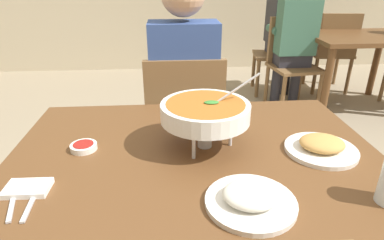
{
  "coord_description": "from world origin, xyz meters",
  "views": [
    {
      "loc": [
        -0.08,
        -0.95,
        1.3
      ],
      "look_at": [
        0.0,
        0.15,
        0.79
      ],
      "focal_mm": 30.41,
      "sensor_mm": 36.0,
      "label": 1
    }
  ],
  "objects": [
    {
      "name": "dining_table_far",
      "position": [
        1.79,
        2.1,
        0.61
      ],
      "size": [
        1.0,
        0.8,
        0.74
      ],
      "color": "brown",
      "rests_on": "ground_plane"
    },
    {
      "name": "spoon_utensil",
      "position": [
        -0.45,
        -0.23,
        0.74
      ],
      "size": [
        0.02,
        0.17,
        0.01
      ],
      "primitive_type": "cube",
      "rotation": [
        0.0,
        0.0,
        0.08
      ],
      "color": "silver",
      "rests_on": "dining_table_main"
    },
    {
      "name": "patron_bg_middle",
      "position": [
        1.18,
        2.64,
        0.75
      ],
      "size": [
        0.45,
        0.4,
        1.31
      ],
      "color": "#2D2D38",
      "rests_on": "ground_plane"
    },
    {
      "name": "patron_bg_left",
      "position": [
        1.14,
        2.14,
        0.75
      ],
      "size": [
        0.4,
        0.45,
        1.31
      ],
      "color": "#2D2D38",
      "rests_on": "ground_plane"
    },
    {
      "name": "chair_bg_corner",
      "position": [
        1.78,
        2.58,
        0.51
      ],
      "size": [
        0.48,
        0.48,
        0.9
      ],
      "color": "brown",
      "rests_on": "ground_plane"
    },
    {
      "name": "diner_main",
      "position": [
        0.0,
        0.76,
        0.75
      ],
      "size": [
        0.4,
        0.45,
        1.31
      ],
      "color": "#2D2D38",
      "rests_on": "ground_plane"
    },
    {
      "name": "rice_plate",
      "position": [
        0.12,
        -0.29,
        0.76
      ],
      "size": [
        0.24,
        0.24,
        0.06
      ],
      "color": "white",
      "rests_on": "dining_table_main"
    },
    {
      "name": "chair_bg_left",
      "position": [
        1.15,
        2.18,
        0.51
      ],
      "size": [
        0.49,
        0.49,
        0.9
      ],
      "color": "brown",
      "rests_on": "ground_plane"
    },
    {
      "name": "sauce_dish",
      "position": [
        -0.38,
        0.04,
        0.75
      ],
      "size": [
        0.09,
        0.09,
        0.02
      ],
      "color": "white",
      "rests_on": "dining_table_main"
    },
    {
      "name": "curry_bowl",
      "position": [
        0.04,
        0.04,
        0.87
      ],
      "size": [
        0.33,
        0.3,
        0.26
      ],
      "color": "silver",
      "rests_on": "dining_table_main"
    },
    {
      "name": "dining_table_main",
      "position": [
        0.0,
        0.0,
        0.63
      ],
      "size": [
        1.25,
        0.89,
        0.74
      ],
      "color": "brown",
      "rests_on": "ground_plane"
    },
    {
      "name": "napkin_folded",
      "position": [
        -0.48,
        -0.18,
        0.75
      ],
      "size": [
        0.12,
        0.08,
        0.02
      ],
      "primitive_type": "cube",
      "rotation": [
        0.0,
        0.0,
        -0.02
      ],
      "color": "white",
      "rests_on": "dining_table_main"
    },
    {
      "name": "chair_diner_main",
      "position": [
        -0.0,
        0.73,
        0.51
      ],
      "size": [
        0.44,
        0.44,
        0.9
      ],
      "color": "brown",
      "rests_on": "ground_plane"
    },
    {
      "name": "fork_utensil",
      "position": [
        -0.5,
        -0.23,
        0.74
      ],
      "size": [
        0.06,
        0.17,
        0.01
      ],
      "primitive_type": "cube",
      "rotation": [
        0.0,
        0.0,
        0.28
      ],
      "color": "silver",
      "rests_on": "dining_table_main"
    },
    {
      "name": "appetizer_plate",
      "position": [
        0.42,
        -0.03,
        0.76
      ],
      "size": [
        0.24,
        0.24,
        0.06
      ],
      "color": "white",
      "rests_on": "dining_table_main"
    },
    {
      "name": "chair_bg_middle",
      "position": [
        1.21,
        2.61,
        0.51
      ],
      "size": [
        0.49,
        0.49,
        0.9
      ],
      "color": "brown",
      "rests_on": "ground_plane"
    }
  ]
}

